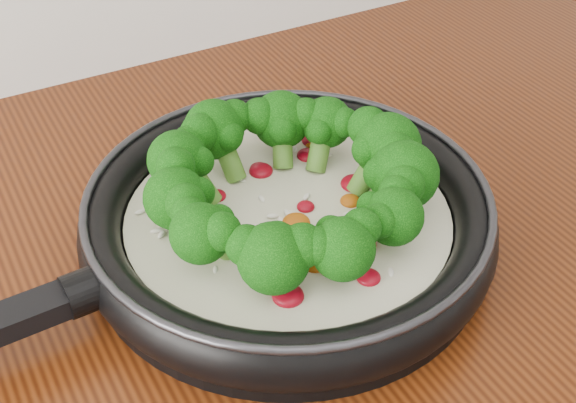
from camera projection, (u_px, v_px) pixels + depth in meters
skillet at (286, 212)px, 0.65m from camera, size 0.56×0.37×0.11m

